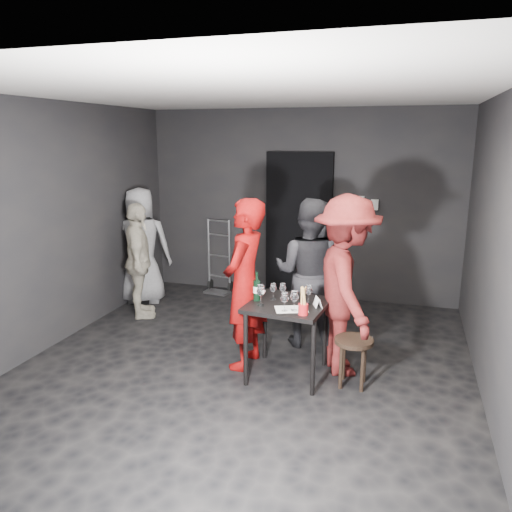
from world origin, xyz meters
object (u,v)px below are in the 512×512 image
(hand_truck, at_px, (219,278))
(man_maroon, at_px, (347,269))
(bystander_grey, at_px, (141,241))
(wine_bottle, at_px, (257,290))
(woman_black, at_px, (309,265))
(bystander_cream, at_px, (139,261))
(tasting_table, at_px, (287,313))
(server_red, at_px, (245,272))
(breadstick_cup, at_px, (303,301))
(stool, at_px, (354,348))

(hand_truck, xyz_separation_m, man_maroon, (2.16, -2.08, 0.85))
(bystander_grey, height_order, wine_bottle, bystander_grey)
(woman_black, relative_size, bystander_grey, 1.04)
(woman_black, xyz_separation_m, wine_bottle, (-0.35, -0.84, -0.07))
(man_maroon, bearing_deg, bystander_cream, 52.63)
(tasting_table, distance_m, man_maroon, 0.71)
(bystander_cream, relative_size, wine_bottle, 5.23)
(hand_truck, distance_m, woman_black, 2.38)
(bystander_cream, bearing_deg, bystander_grey, -4.27)
(server_red, bearing_deg, bystander_grey, -122.98)
(wine_bottle, height_order, breadstick_cup, wine_bottle)
(server_red, xyz_separation_m, wine_bottle, (0.16, -0.12, -0.14))
(tasting_table, height_order, woman_black, woman_black)
(bystander_grey, bearing_deg, wine_bottle, 123.56)
(hand_truck, height_order, bystander_cream, bystander_cream)
(stool, xyz_separation_m, wine_bottle, (-0.95, 0.01, 0.48))
(woman_black, xyz_separation_m, bystander_cream, (-2.26, 0.22, -0.18))
(hand_truck, xyz_separation_m, server_red, (1.17, -2.25, 0.79))
(server_red, bearing_deg, stool, 86.70)
(tasting_table, bearing_deg, bystander_cream, 154.70)
(server_red, distance_m, breadstick_cup, 0.78)
(hand_truck, bearing_deg, server_red, -53.91)
(server_red, xyz_separation_m, bystander_grey, (-2.02, 1.49, -0.11))
(bystander_cream, bearing_deg, hand_truck, -54.21)
(tasting_table, distance_m, wine_bottle, 0.37)
(man_maroon, distance_m, wine_bottle, 0.90)
(wine_bottle, bearing_deg, stool, -0.87)
(tasting_table, xyz_separation_m, breadstick_cup, (0.21, -0.27, 0.22))
(tasting_table, relative_size, stool, 1.60)
(hand_truck, distance_m, tasting_table, 2.90)
(bystander_grey, height_order, breadstick_cup, bystander_grey)
(man_maroon, height_order, bystander_grey, man_maroon)
(man_maroon, xyz_separation_m, breadstick_cup, (-0.31, -0.55, -0.18))
(hand_truck, height_order, wine_bottle, hand_truck)
(stool, distance_m, bystander_cream, 3.09)
(stool, relative_size, man_maroon, 0.22)
(wine_bottle, bearing_deg, tasting_table, 2.14)
(woman_black, bearing_deg, wine_bottle, 74.07)
(tasting_table, xyz_separation_m, bystander_grey, (-2.49, 1.59, 0.24))
(bystander_grey, distance_m, wine_bottle, 2.71)
(server_red, height_order, man_maroon, man_maroon)
(server_red, xyz_separation_m, man_maroon, (0.99, 0.17, 0.06))
(tasting_table, xyz_separation_m, server_red, (-0.47, 0.11, 0.35))
(woman_black, xyz_separation_m, breadstick_cup, (0.17, -1.10, -0.05))
(bystander_cream, xyz_separation_m, breadstick_cup, (2.43, -1.32, 0.13))
(hand_truck, relative_size, tasting_table, 1.48)
(tasting_table, bearing_deg, woman_black, 87.14)
(bystander_cream, xyz_separation_m, bystander_grey, (-0.26, 0.54, 0.14))
(hand_truck, height_order, server_red, server_red)
(stool, distance_m, woman_black, 1.18)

